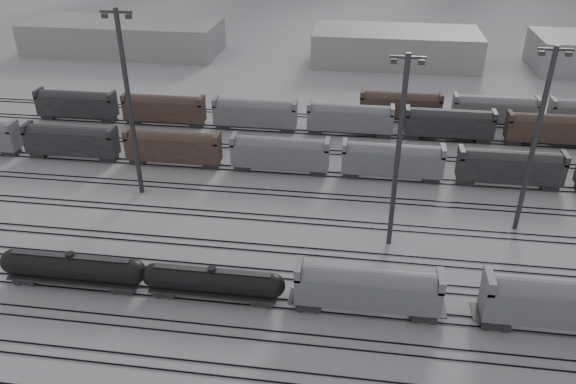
# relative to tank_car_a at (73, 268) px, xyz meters

# --- Properties ---
(ground) EXTENTS (900.00, 900.00, 0.00)m
(ground) POSITION_rel_tank_car_a_xyz_m (27.36, -1.00, -2.40)
(ground) COLOR #B7B7BC
(ground) RESTS_ON ground
(tracks) EXTENTS (220.00, 71.50, 0.16)m
(tracks) POSITION_rel_tank_car_a_xyz_m (27.36, 16.50, -2.32)
(tracks) COLOR black
(tracks) RESTS_ON ground
(tank_car_a) EXTENTS (16.79, 2.80, 4.15)m
(tank_car_a) POSITION_rel_tank_car_a_xyz_m (0.00, 0.00, 0.00)
(tank_car_a) COLOR black
(tank_car_a) RESTS_ON ground
(tank_car_b) EXTENTS (15.64, 2.61, 3.87)m
(tank_car_b) POSITION_rel_tank_car_a_xyz_m (15.84, 0.00, -0.16)
(tank_car_b) COLOR black
(tank_car_b) RESTS_ON ground
(hopper_car_a) EXTENTS (14.95, 2.97, 5.35)m
(hopper_car_a) POSITION_rel_tank_car_a_xyz_m (32.18, 0.00, 0.90)
(hopper_car_a) COLOR black
(hopper_car_a) RESTS_ON ground
(hopper_car_b) EXTENTS (16.55, 3.29, 5.92)m
(hopper_car_b) POSITION_rel_tank_car_a_xyz_m (51.77, -0.00, 1.26)
(hopper_car_b) COLOR black
(hopper_car_b) RESTS_ON ground
(light_mast_b) EXTENTS (4.16, 0.67, 26.00)m
(light_mast_b) POSITION_rel_tank_car_a_xyz_m (-0.60, 21.62, 11.39)
(light_mast_b) COLOR #353538
(light_mast_b) RESTS_ON ground
(light_mast_c) EXTENTS (3.83, 0.61, 23.94)m
(light_mast_c) POSITION_rel_tank_car_a_xyz_m (34.80, 13.38, 10.30)
(light_mast_c) COLOR #353538
(light_mast_c) RESTS_ON ground
(light_mast_d) EXTENTS (3.82, 0.61, 23.88)m
(light_mast_d) POSITION_rel_tank_car_a_xyz_m (51.14, 19.07, 10.27)
(light_mast_d) COLOR #353538
(light_mast_d) RESTS_ON ground
(bg_string_near) EXTENTS (151.00, 3.00, 5.60)m
(bg_string_near) POSITION_rel_tank_car_a_xyz_m (35.36, 31.00, 0.40)
(bg_string_near) COLOR slate
(bg_string_near) RESTS_ON ground
(bg_string_mid) EXTENTS (151.00, 3.00, 5.60)m
(bg_string_mid) POSITION_rel_tank_car_a_xyz_m (45.36, 47.00, 0.40)
(bg_string_mid) COLOR black
(bg_string_mid) RESTS_ON ground
(bg_string_far) EXTENTS (66.00, 3.00, 5.60)m
(bg_string_far) POSITION_rel_tank_car_a_xyz_m (62.86, 55.00, 0.40)
(bg_string_far) COLOR #4F3932
(bg_string_far) RESTS_ON ground
(warehouse_left) EXTENTS (50.00, 18.00, 8.00)m
(warehouse_left) POSITION_rel_tank_car_a_xyz_m (-32.64, 94.00, 1.60)
(warehouse_left) COLOR #98989B
(warehouse_left) RESTS_ON ground
(warehouse_mid) EXTENTS (40.00, 18.00, 8.00)m
(warehouse_mid) POSITION_rel_tank_car_a_xyz_m (37.36, 94.00, 1.60)
(warehouse_mid) COLOR #98989B
(warehouse_mid) RESTS_ON ground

